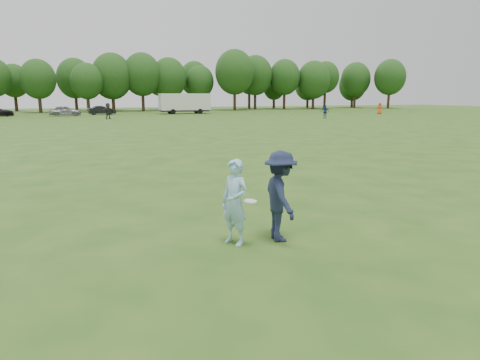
{
  "coord_description": "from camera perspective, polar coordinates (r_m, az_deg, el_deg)",
  "views": [
    {
      "loc": [
        -4.02,
        -7.82,
        2.94
      ],
      "look_at": [
        -0.7,
        0.83,
        1.1
      ],
      "focal_mm": 32.0,
      "sensor_mm": 36.0,
      "label": 1
    }
  ],
  "objects": [
    {
      "name": "car_e",
      "position": [
        66.91,
        -22.28,
        8.53
      ],
      "size": [
        4.39,
        1.92,
        1.47
      ],
      "primitive_type": "imported",
      "rotation": [
        0.0,
        0.0,
        1.53
      ],
      "color": "gray",
      "rests_on": "ground"
    },
    {
      "name": "disc_in_play",
      "position": [
        8.31,
        1.35,
        -2.84
      ],
      "size": [
        0.28,
        0.28,
        0.06
      ],
      "color": "white",
      "rests_on": "ground"
    },
    {
      "name": "ground",
      "position": [
        9.27,
        5.94,
        -7.32
      ],
      "size": [
        200.0,
        200.0,
        0.0
      ],
      "primitive_type": "plane",
      "color": "#234B15",
      "rests_on": "ground"
    },
    {
      "name": "player_far_c",
      "position": [
        71.0,
        18.13,
        9.07
      ],
      "size": [
        1.07,
        0.96,
        1.83
      ],
      "primitive_type": "imported",
      "rotation": [
        0.0,
        0.0,
        2.59
      ],
      "color": "#E44B1A",
      "rests_on": "ground"
    },
    {
      "name": "field_cone",
      "position": [
        57.44,
        7.03,
        8.38
      ],
      "size": [
        0.28,
        0.28,
        0.3
      ],
      "primitive_type": "cone",
      "color": "orange",
      "rests_on": "ground"
    },
    {
      "name": "player_far_b",
      "position": [
        56.23,
        11.26,
        8.92
      ],
      "size": [
        1.05,
        0.98,
        1.73
      ],
      "primitive_type": "imported",
      "rotation": [
        0.0,
        0.0,
        -0.71
      ],
      "color": "navy",
      "rests_on": "ground"
    },
    {
      "name": "treeline",
      "position": [
        85.06,
        -16.83,
        13.02
      ],
      "size": [
        130.35,
        18.39,
        11.74
      ],
      "color": "#332114",
      "rests_on": "ground"
    },
    {
      "name": "player_far_d",
      "position": [
        56.37,
        -17.18,
        8.79
      ],
      "size": [
        1.9,
        1.48,
        2.01
      ],
      "primitive_type": "imported",
      "rotation": [
        0.0,
        0.0,
        0.55
      ],
      "color": "#2A2A2A",
      "rests_on": "ground"
    },
    {
      "name": "thrower",
      "position": [
        8.48,
        -0.7,
        -2.98
      ],
      "size": [
        0.66,
        0.75,
        1.72
      ],
      "primitive_type": "imported",
      "rotation": [
        0.0,
        0.0,
        -1.08
      ],
      "color": "#92C5E2",
      "rests_on": "ground"
    },
    {
      "name": "cargo_trailer",
      "position": [
        70.1,
        -7.39,
        10.2
      ],
      "size": [
        9.0,
        2.75,
        3.2
      ],
      "color": "silver",
      "rests_on": "ground"
    },
    {
      "name": "defender",
      "position": [
        8.72,
        5.41,
        -2.15
      ],
      "size": [
        0.84,
        1.28,
        1.86
      ],
      "primitive_type": "imported",
      "rotation": [
        0.0,
        0.0,
        1.44
      ],
      "color": "#1B223B",
      "rests_on": "ground"
    },
    {
      "name": "car_f",
      "position": [
        69.38,
        -17.95,
        8.83
      ],
      "size": [
        4.2,
        1.9,
        1.34
      ],
      "primitive_type": "imported",
      "rotation": [
        0.0,
        0.0,
        1.69
      ],
      "color": "black",
      "rests_on": "ground"
    }
  ]
}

